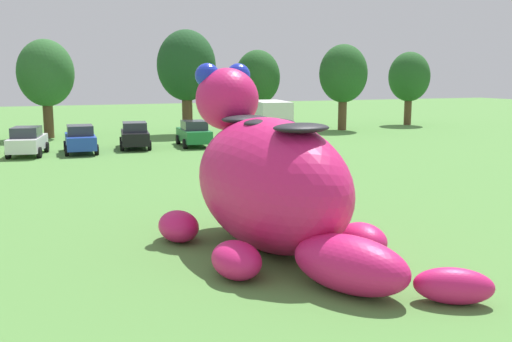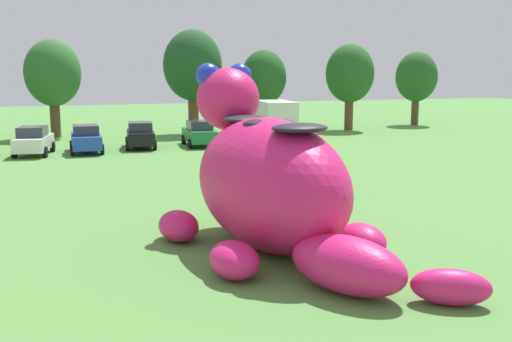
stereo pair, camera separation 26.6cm
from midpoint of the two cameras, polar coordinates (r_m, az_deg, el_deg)
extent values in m
plane|color=#568E42|center=(16.35, 4.35, -7.65)|extent=(160.00, 160.00, 0.00)
ellipsoid|color=#E01E6B|center=(15.97, 1.75, -1.27)|extent=(3.88, 6.79, 3.65)
ellipsoid|color=#E01E6B|center=(18.18, -2.36, 7.08)|extent=(2.13, 2.30, 1.93)
sphere|color=#1E33CC|center=(18.22, -4.30, 9.34)|extent=(0.77, 0.77, 0.77)
sphere|color=#1E33CC|center=(18.65, -1.24, 9.37)|extent=(0.77, 0.77, 0.77)
ellipsoid|color=black|center=(17.04, -0.55, 5.11)|extent=(1.57, 1.31, 0.24)
ellipsoid|color=black|center=(15.74, 1.78, 4.74)|extent=(1.57, 1.31, 0.24)
ellipsoid|color=black|center=(14.34, 4.86, 4.24)|extent=(1.57, 1.31, 0.24)
ellipsoid|color=#E01E6B|center=(17.08, -7.18, -5.38)|extent=(1.27, 1.67, 0.89)
ellipsoid|color=#E01E6B|center=(18.77, 4.62, -3.98)|extent=(1.27, 1.67, 0.89)
ellipsoid|color=#E01E6B|center=(13.96, -1.61, -8.73)|extent=(1.27, 1.67, 0.89)
ellipsoid|color=#E01E6B|center=(15.82, 10.84, -6.69)|extent=(1.27, 1.67, 0.89)
ellipsoid|color=#E01E6B|center=(13.21, 9.50, -9.06)|extent=(2.59, 3.27, 1.28)
ellipsoid|color=#E01E6B|center=(13.14, 19.17, -10.72)|extent=(1.83, 1.56, 0.78)
cube|color=white|center=(37.23, -20.82, 2.59)|extent=(2.46, 4.35, 0.80)
cube|color=#2D333D|center=(37.02, -20.93, 3.64)|extent=(1.85, 2.22, 0.60)
cylinder|color=black|center=(38.69, -21.66, 2.18)|extent=(0.36, 0.67, 0.64)
cylinder|color=black|center=(38.37, -19.18, 2.27)|extent=(0.36, 0.67, 0.64)
cylinder|color=black|center=(36.22, -22.48, 1.67)|extent=(0.36, 0.67, 0.64)
cylinder|color=black|center=(35.88, -19.84, 1.76)|extent=(0.36, 0.67, 0.64)
cube|color=#2347B7|center=(37.36, -16.17, 2.86)|extent=(1.86, 4.16, 0.80)
cube|color=#2D333D|center=(37.14, -16.21, 3.91)|extent=(1.57, 2.03, 0.60)
cylinder|color=black|center=(38.65, -17.48, 2.41)|extent=(0.26, 0.65, 0.64)
cylinder|color=black|center=(38.71, -14.96, 2.54)|extent=(0.26, 0.65, 0.64)
cylinder|color=black|center=(36.12, -17.39, 1.94)|extent=(0.26, 0.65, 0.64)
cylinder|color=black|center=(36.19, -14.70, 2.08)|extent=(0.26, 0.65, 0.64)
cube|color=black|center=(38.81, -11.10, 3.30)|extent=(2.25, 4.30, 0.80)
cube|color=#2D333D|center=(38.60, -11.13, 4.31)|extent=(1.75, 2.16, 0.60)
cylinder|color=black|center=(40.11, -12.36, 2.87)|extent=(0.33, 0.67, 0.64)
cylinder|color=black|center=(40.15, -9.93, 2.96)|extent=(0.33, 0.67, 0.64)
cylinder|color=black|center=(37.58, -12.32, 2.44)|extent=(0.33, 0.67, 0.64)
cylinder|color=black|center=(37.63, -9.73, 2.53)|extent=(0.33, 0.67, 0.64)
cube|color=#1E7238|center=(39.37, -5.41, 3.52)|extent=(1.99, 4.21, 0.80)
cube|color=#2D333D|center=(39.16, -5.39, 4.52)|extent=(1.63, 2.07, 0.60)
cylinder|color=black|center=(40.51, -6.94, 3.09)|extent=(0.29, 0.66, 0.64)
cylinder|color=black|center=(40.82, -4.58, 3.18)|extent=(0.29, 0.66, 0.64)
cylinder|color=black|center=(38.02, -6.28, 2.68)|extent=(0.29, 0.66, 0.64)
cylinder|color=black|center=(38.36, -3.78, 2.78)|extent=(0.29, 0.66, 0.64)
cube|color=#B2231E|center=(43.72, 1.14, 5.05)|extent=(2.26, 2.10, 1.90)
cube|color=silver|center=(40.59, 2.13, 5.12)|extent=(2.82, 4.88, 2.50)
cylinder|color=black|center=(43.59, -0.15, 3.79)|extent=(0.42, 0.93, 0.90)
cylinder|color=black|center=(44.03, 2.41, 3.83)|extent=(0.42, 0.93, 0.90)
cylinder|color=black|center=(38.91, 1.17, 3.09)|extent=(0.42, 0.93, 0.90)
cylinder|color=black|center=(39.41, 4.15, 3.15)|extent=(0.42, 0.93, 0.90)
cylinder|color=brown|center=(46.84, -18.97, 4.71)|extent=(0.74, 0.74, 2.60)
ellipsoid|color=#2D662D|center=(46.71, -19.21, 9.10)|extent=(4.16, 4.16, 4.99)
cylinder|color=brown|center=(47.18, -6.00, 5.40)|extent=(0.83, 0.83, 2.91)
ellipsoid|color=#1E4C23|center=(47.06, -6.09, 10.29)|extent=(4.66, 4.66, 5.60)
cylinder|color=brown|center=(50.34, 0.92, 5.42)|extent=(0.69, 0.69, 2.41)
ellipsoid|color=#235623|center=(50.21, 0.93, 9.20)|extent=(3.85, 3.85, 4.62)
cylinder|color=brown|center=(50.97, 9.25, 5.44)|extent=(0.74, 0.74, 2.58)
ellipsoid|color=#235623|center=(50.84, 9.36, 9.44)|extent=(4.12, 4.12, 4.95)
cylinder|color=brown|center=(57.39, 15.48, 5.59)|extent=(0.69, 0.69, 2.42)
ellipsoid|color=#235623|center=(57.28, 15.63, 8.92)|extent=(3.87, 3.87, 4.65)
cylinder|color=#726656|center=(22.93, -2.18, -1.48)|extent=(0.26, 0.26, 0.88)
cube|color=black|center=(22.80, -2.19, 0.34)|extent=(0.38, 0.22, 0.60)
sphere|color=brown|center=(22.74, -2.20, 1.39)|extent=(0.22, 0.22, 0.22)
cylinder|color=#726656|center=(29.77, 4.68, 1.04)|extent=(0.26, 0.26, 0.88)
cube|color=#2D4CA5|center=(29.67, 4.70, 2.46)|extent=(0.38, 0.22, 0.60)
sphere|color=tan|center=(29.62, 4.71, 3.26)|extent=(0.22, 0.22, 0.22)
camera|label=1|loc=(0.13, -89.55, 0.08)|focal=40.69mm
camera|label=2|loc=(0.13, 90.45, -0.08)|focal=40.69mm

